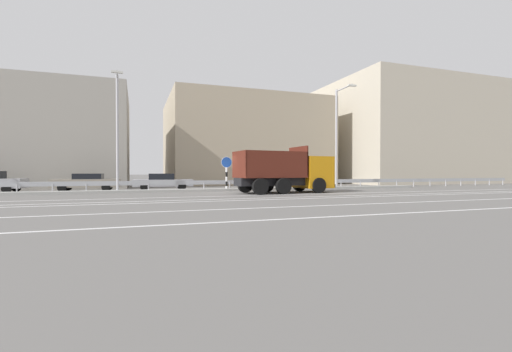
{
  "coord_description": "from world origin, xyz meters",
  "views": [
    {
      "loc": [
        -6.04,
        -23.14,
        1.45
      ],
      "look_at": [
        2.19,
        0.26,
        1.14
      ],
      "focal_mm": 24.0,
      "sensor_mm": 36.0,
      "label": 1
    }
  ],
  "objects_px": {
    "median_road_sign": "(227,172)",
    "street_lamp_1": "(117,128)",
    "dump_truck": "(295,174)",
    "street_lamp_2": "(338,133)",
    "parked_car_3": "(87,182)",
    "parked_car_4": "(163,182)"
  },
  "relations": [
    {
      "from": "median_road_sign",
      "to": "street_lamp_1",
      "type": "height_order",
      "value": "street_lamp_1"
    },
    {
      "from": "dump_truck",
      "to": "street_lamp_1",
      "type": "xyz_separation_m",
      "value": [
        -11.69,
        3.57,
        3.21
      ]
    },
    {
      "from": "street_lamp_2",
      "to": "median_road_sign",
      "type": "bearing_deg",
      "value": 178.06
    },
    {
      "from": "parked_car_3",
      "to": "dump_truck",
      "type": "bearing_deg",
      "value": -113.19
    },
    {
      "from": "median_road_sign",
      "to": "street_lamp_2",
      "type": "relative_size",
      "value": 0.31
    },
    {
      "from": "parked_car_3",
      "to": "parked_car_4",
      "type": "distance_m",
      "value": 5.51
    },
    {
      "from": "street_lamp_2",
      "to": "parked_car_4",
      "type": "relative_size",
      "value": 1.82
    },
    {
      "from": "median_road_sign",
      "to": "parked_car_3",
      "type": "xyz_separation_m",
      "value": [
        -9.99,
        3.16,
        -0.73
      ]
    },
    {
      "from": "dump_truck",
      "to": "median_road_sign",
      "type": "height_order",
      "value": "dump_truck"
    },
    {
      "from": "dump_truck",
      "to": "street_lamp_2",
      "type": "relative_size",
      "value": 0.83
    },
    {
      "from": "street_lamp_2",
      "to": "parked_car_4",
      "type": "bearing_deg",
      "value": 167.83
    },
    {
      "from": "median_road_sign",
      "to": "street_lamp_1",
      "type": "relative_size",
      "value": 0.32
    },
    {
      "from": "street_lamp_1",
      "to": "parked_car_3",
      "type": "xyz_separation_m",
      "value": [
        -2.3,
        3.2,
        -3.79
      ]
    },
    {
      "from": "street_lamp_1",
      "to": "street_lamp_2",
      "type": "distance_m",
      "value": 17.26
    },
    {
      "from": "median_road_sign",
      "to": "parked_car_4",
      "type": "relative_size",
      "value": 0.56
    },
    {
      "from": "street_lamp_1",
      "to": "street_lamp_2",
      "type": "relative_size",
      "value": 0.96
    },
    {
      "from": "dump_truck",
      "to": "street_lamp_1",
      "type": "height_order",
      "value": "street_lamp_1"
    },
    {
      "from": "dump_truck",
      "to": "parked_car_3",
      "type": "xyz_separation_m",
      "value": [
        -13.98,
        6.78,
        -0.58
      ]
    },
    {
      "from": "street_lamp_2",
      "to": "street_lamp_1",
      "type": "bearing_deg",
      "value": 179.06
    },
    {
      "from": "dump_truck",
      "to": "parked_car_4",
      "type": "relative_size",
      "value": 1.51
    },
    {
      "from": "median_road_sign",
      "to": "parked_car_3",
      "type": "bearing_deg",
      "value": 162.43
    },
    {
      "from": "dump_truck",
      "to": "street_lamp_2",
      "type": "distance_m",
      "value": 7.34
    }
  ]
}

